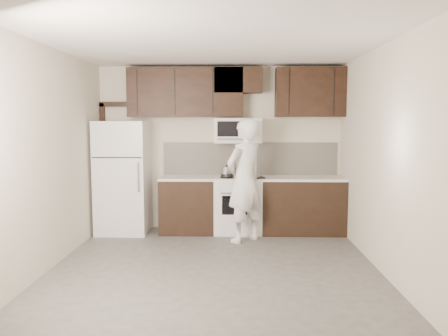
{
  "coord_description": "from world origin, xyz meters",
  "views": [
    {
      "loc": [
        0.26,
        -5.04,
        1.79
      ],
      "look_at": [
        0.1,
        0.9,
        1.16
      ],
      "focal_mm": 35.0,
      "sensor_mm": 36.0,
      "label": 1
    }
  ],
  "objects_px": {
    "stove": "(238,204)",
    "microwave": "(238,131)",
    "person": "(244,181)",
    "refrigerator": "(123,177)"
  },
  "relations": [
    {
      "from": "stove",
      "to": "microwave",
      "type": "height_order",
      "value": "microwave"
    },
    {
      "from": "stove",
      "to": "person",
      "type": "height_order",
      "value": "person"
    },
    {
      "from": "refrigerator",
      "to": "person",
      "type": "relative_size",
      "value": 0.98
    },
    {
      "from": "microwave",
      "to": "refrigerator",
      "type": "xyz_separation_m",
      "value": [
        -1.85,
        -0.17,
        -0.75
      ]
    },
    {
      "from": "refrigerator",
      "to": "person",
      "type": "height_order",
      "value": "person"
    },
    {
      "from": "stove",
      "to": "person",
      "type": "bearing_deg",
      "value": -80.31
    },
    {
      "from": "stove",
      "to": "microwave",
      "type": "relative_size",
      "value": 1.24
    },
    {
      "from": "stove",
      "to": "refrigerator",
      "type": "bearing_deg",
      "value": -178.49
    },
    {
      "from": "refrigerator",
      "to": "person",
      "type": "bearing_deg",
      "value": -14.36
    },
    {
      "from": "person",
      "to": "refrigerator",
      "type": "bearing_deg",
      "value": -59.49
    }
  ]
}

